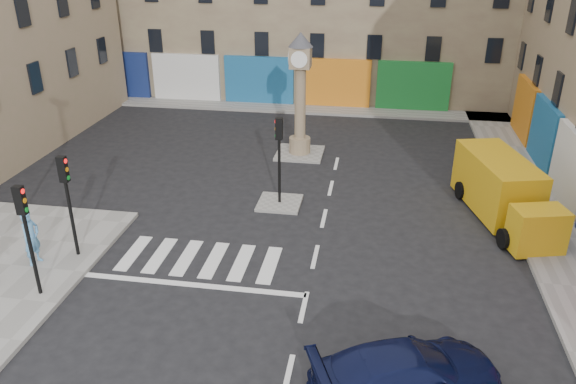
% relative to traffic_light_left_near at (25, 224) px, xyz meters
% --- Properties ---
extents(ground, '(120.00, 120.00, 0.00)m').
position_rel_traffic_light_left_near_xyz_m(ground, '(8.30, -0.20, -2.62)').
color(ground, black).
rests_on(ground, ground).
extents(sidewalk_right, '(2.60, 30.00, 0.15)m').
position_rel_traffic_light_left_near_xyz_m(sidewalk_right, '(17.00, 9.80, -2.55)').
color(sidewalk_right, gray).
rests_on(sidewalk_right, ground).
extents(sidewalk_far, '(32.00, 2.40, 0.15)m').
position_rel_traffic_light_left_near_xyz_m(sidewalk_far, '(4.30, 22.00, -2.55)').
color(sidewalk_far, gray).
rests_on(sidewalk_far, ground).
extents(island_near, '(1.80, 1.80, 0.12)m').
position_rel_traffic_light_left_near_xyz_m(island_near, '(6.30, 7.80, -2.56)').
color(island_near, gray).
rests_on(island_near, ground).
extents(island_far, '(2.40, 2.40, 0.12)m').
position_rel_traffic_light_left_near_xyz_m(island_far, '(6.30, 13.80, -2.56)').
color(island_far, gray).
rests_on(island_far, ground).
extents(traffic_light_left_near, '(0.28, 0.22, 3.70)m').
position_rel_traffic_light_left_near_xyz_m(traffic_light_left_near, '(0.00, 0.00, 0.00)').
color(traffic_light_left_near, black).
rests_on(traffic_light_left_near, sidewalk_left).
extents(traffic_light_left_far, '(0.28, 0.22, 3.70)m').
position_rel_traffic_light_left_near_xyz_m(traffic_light_left_far, '(0.00, 2.40, 0.00)').
color(traffic_light_left_far, black).
rests_on(traffic_light_left_far, sidewalk_left).
extents(traffic_light_island, '(0.28, 0.22, 3.70)m').
position_rel_traffic_light_left_near_xyz_m(traffic_light_island, '(6.30, 7.80, -0.03)').
color(traffic_light_island, black).
rests_on(traffic_light_island, island_near).
extents(clock_pillar, '(1.20, 1.20, 6.10)m').
position_rel_traffic_light_left_near_xyz_m(clock_pillar, '(6.30, 13.80, 0.93)').
color(clock_pillar, '#8D735C').
rests_on(clock_pillar, island_far).
extents(navy_sedan, '(5.22, 3.69, 1.40)m').
position_rel_traffic_light_left_near_xyz_m(navy_sedan, '(11.28, -2.37, -1.92)').
color(navy_sedan, black).
rests_on(navy_sedan, ground).
extents(yellow_van, '(3.44, 6.63, 2.31)m').
position_rel_traffic_light_left_near_xyz_m(yellow_van, '(15.32, 8.13, -1.47)').
color(yellow_van, gold).
rests_on(yellow_van, ground).
extents(pedestrian_blue, '(0.56, 0.77, 1.97)m').
position_rel_traffic_light_left_near_xyz_m(pedestrian_blue, '(-1.13, 1.62, -1.49)').
color(pedestrian_blue, '#5896C9').
rests_on(pedestrian_blue, sidewalk_left).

